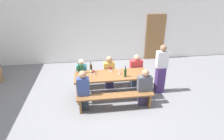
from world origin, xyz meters
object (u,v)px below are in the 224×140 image
(wine_bottle_0, at_px, (82,69))
(seated_guest_near_1, at_px, (144,88))
(wine_glass_0, at_px, (94,71))
(wine_glass_2, at_px, (91,70))
(seated_guest_near_0, at_px, (84,91))
(tasting_table, at_px, (112,77))
(wooden_door, at_px, (155,37))
(standing_host, at_px, (161,70))
(wine_bottle_1, at_px, (79,69))
(seated_guest_far_1, at_px, (109,73))
(wine_bottle_2, at_px, (91,68))
(seated_guest_far_2, at_px, (136,72))
(wine_glass_4, at_px, (109,67))
(bench_near, at_px, (116,98))
(wine_glass_3, at_px, (111,68))
(seated_guest_far_0, at_px, (82,75))
(wine_bottle_3, at_px, (125,73))
(wine_glass_1, at_px, (120,70))
(bench_far, at_px, (109,76))

(wine_bottle_0, relative_size, seated_guest_near_1, 0.32)
(wine_bottle_0, relative_size, wine_glass_0, 2.32)
(wine_glass_2, xyz_separation_m, seated_guest_near_0, (-0.24, -0.73, -0.28))
(tasting_table, xyz_separation_m, seated_guest_near_1, (0.86, -0.56, -0.15))
(wooden_door, relative_size, standing_host, 1.31)
(wine_bottle_1, relative_size, seated_guest_far_1, 0.29)
(wine_bottle_1, relative_size, wine_bottle_2, 0.99)
(wine_bottle_0, bearing_deg, seated_guest_far_2, 10.03)
(wine_glass_4, relative_size, standing_host, 0.10)
(bench_near, height_order, wine_glass_3, wine_glass_3)
(seated_guest_far_1, relative_size, seated_guest_far_2, 1.00)
(tasting_table, relative_size, wine_glass_4, 14.60)
(wine_glass_3, distance_m, standing_host, 1.58)
(tasting_table, relative_size, wine_glass_0, 15.07)
(wine_glass_4, height_order, seated_guest_far_1, seated_guest_far_1)
(wine_glass_3, height_order, seated_guest_far_2, seated_guest_far_2)
(wine_glass_3, bearing_deg, tasting_table, -93.39)
(wine_glass_0, relative_size, seated_guest_near_1, 0.14)
(wine_glass_2, bearing_deg, wine_glass_3, 5.97)
(wine_bottle_0, distance_m, wine_glass_0, 0.40)
(wine_bottle_0, distance_m, seated_guest_far_0, 0.48)
(wine_bottle_3, xyz_separation_m, wine_glass_1, (-0.13, 0.21, 0.01))
(wine_bottle_0, distance_m, wine_glass_1, 1.17)
(wooden_door, bearing_deg, wine_bottle_2, -137.00)
(wine_glass_3, bearing_deg, seated_guest_near_0, -138.05)
(bench_near, xyz_separation_m, seated_guest_near_0, (-0.87, 0.15, 0.21))
(seated_guest_near_0, bearing_deg, wine_glass_2, -18.41)
(seated_guest_near_1, bearing_deg, wine_bottle_2, 60.90)
(wine_bottle_3, bearing_deg, bench_far, 112.19)
(standing_host, bearing_deg, wine_bottle_3, 11.40)
(wine_glass_3, bearing_deg, wine_glass_2, -174.03)
(bench_far, relative_size, wine_glass_1, 12.02)
(seated_guest_near_1, bearing_deg, standing_host, -49.49)
(wine_glass_3, bearing_deg, wine_bottle_1, 176.58)
(bench_near, bearing_deg, seated_guest_far_1, 90.78)
(wooden_door, bearing_deg, wine_glass_3, -130.21)
(wine_glass_1, bearing_deg, wine_glass_4, 133.06)
(wine_bottle_0, height_order, standing_host, standing_host)
(wine_bottle_1, xyz_separation_m, seated_guest_near_1, (1.86, -0.86, -0.35))
(seated_guest_near_1, bearing_deg, tasting_table, 56.85)
(wine_glass_3, height_order, seated_guest_far_0, seated_guest_far_0)
(bench_far, bearing_deg, seated_guest_far_2, -9.39)
(wine_glass_3, xyz_separation_m, seated_guest_near_1, (0.85, -0.80, -0.35))
(wine_bottle_0, height_order, seated_guest_far_1, seated_guest_far_1)
(wine_bottle_3, xyz_separation_m, wine_glass_4, (-0.41, 0.50, -0.01))
(wine_glass_0, distance_m, seated_guest_far_1, 0.77)
(wine_bottle_0, bearing_deg, wine_glass_2, -14.75)
(wine_bottle_0, distance_m, wine_bottle_3, 1.35)
(tasting_table, relative_size, wine_bottle_1, 6.78)
(bench_near, relative_size, wine_bottle_2, 6.45)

